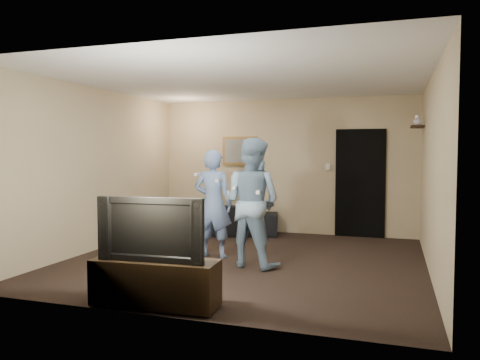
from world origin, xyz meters
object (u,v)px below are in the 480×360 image
(wii_player_left, at_px, (213,204))
(wii_player_right, at_px, (252,202))
(television, at_px, (155,228))
(sofa, at_px, (226,219))
(tv_console, at_px, (155,282))

(wii_player_left, distance_m, wii_player_right, 0.78)
(television, bearing_deg, sofa, 96.90)
(sofa, bearing_deg, wii_player_left, 91.34)
(tv_console, xyz_separation_m, television, (0.00, 0.00, 0.55))
(sofa, distance_m, wii_player_left, 2.07)
(television, bearing_deg, wii_player_right, 73.96)
(television, xyz_separation_m, wii_player_right, (0.43, 1.95, 0.08))
(sofa, relative_size, tv_console, 1.53)
(sofa, relative_size, television, 1.77)
(sofa, bearing_deg, tv_console, 87.05)
(television, distance_m, wii_player_left, 2.30)
(sofa, xyz_separation_m, tv_console, (0.78, -4.22, -0.04))
(wii_player_right, bearing_deg, wii_player_left, 154.50)
(sofa, distance_m, television, 4.33)
(wii_player_left, bearing_deg, television, -83.28)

